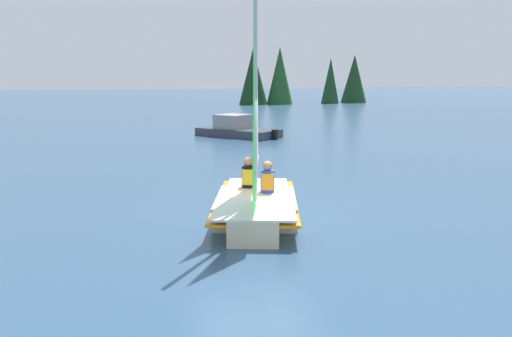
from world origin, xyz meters
TOP-DOWN VIEW (x-y plane):
  - ground_plane at (0.00, 0.00)m, footprint 260.00×260.00m
  - sailboat_main at (-0.00, -0.01)m, footprint 2.84×4.15m
  - sailor_helm at (-0.36, -0.30)m, footprint 0.38×0.41m
  - sailor_crew at (-0.12, -0.92)m, footprint 0.38×0.41m
  - motorboat_distant at (-3.69, -14.67)m, footprint 4.05×4.47m
  - treeline_shore at (-19.53, -44.56)m, footprint 16.05×3.70m

SIDE VIEW (x-z plane):
  - ground_plane at x=0.00m, z-range 0.00..0.00m
  - motorboat_distant at x=-3.69m, z-range -0.17..0.93m
  - sailor_helm at x=-0.36m, z-range 0.04..1.20m
  - sailor_crew at x=-0.12m, z-range 0.04..1.20m
  - sailboat_main at x=0.00m, z-range -2.28..3.93m
  - treeline_shore at x=-19.53m, z-range -0.19..6.24m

